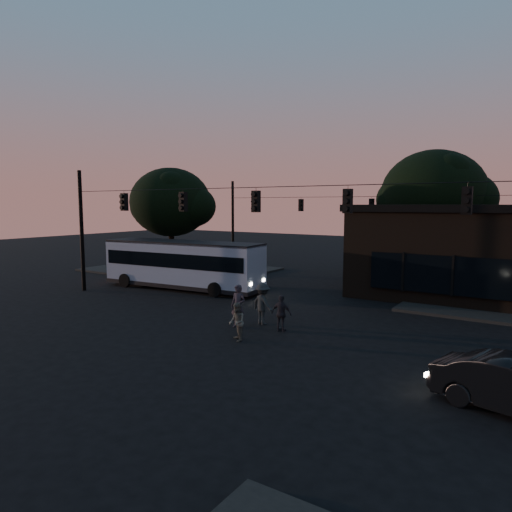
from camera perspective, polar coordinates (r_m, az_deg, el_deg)
The scene contains 12 objects.
ground at distance 18.87m, azimuth -6.77°, elevation -10.25°, with size 120.00×120.00×0.00m, color black.
sidewalk_far_left at distance 38.22m, azimuth -9.41°, elevation -1.64°, with size 14.00×10.00×0.15m, color black.
building at distance 30.04m, azimuth 27.96°, elevation 0.55°, with size 15.40×10.41×5.40m.
tree_behind at distance 36.64m, azimuth 21.29°, elevation 7.25°, with size 7.60×7.60×9.43m.
tree_left at distance 37.12m, azimuth -10.62°, elevation 6.60°, with size 6.40×6.40×8.30m.
signal_rig_near at distance 21.32m, azimuth 0.00°, elevation 3.87°, with size 26.24×0.30×7.50m.
signal_rig_far at distance 35.80m, azimuth 14.20°, elevation 4.34°, with size 26.24×0.30×7.50m.
bus at distance 29.52m, azimuth -9.17°, elevation -0.79°, with size 11.10×3.50×3.07m.
pedestrian_a at distance 20.22m, azimuth -2.25°, elevation -6.28°, with size 0.69×0.46×1.90m, color #28222B.
pedestrian_b at distance 18.31m, azimuth -2.41°, elevation -8.24°, with size 0.75×0.58×1.54m, color #505149.
pedestrian_c at distance 19.61m, azimuth 3.21°, elevation -7.17°, with size 0.93×0.39×1.59m, color black.
pedestrian_d at distance 20.75m, azimuth 0.85°, elevation -6.00°, with size 1.21×0.70×1.87m, color black.
Camera 1 is at (11.65, -13.82, 5.42)m, focal length 32.00 mm.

